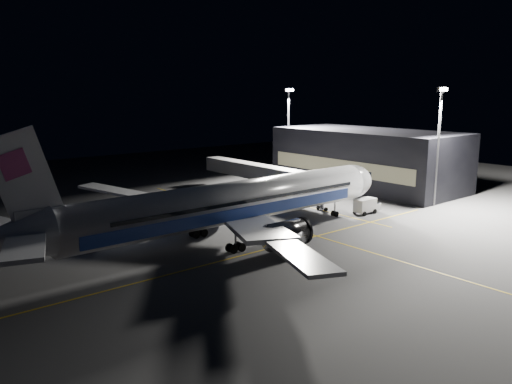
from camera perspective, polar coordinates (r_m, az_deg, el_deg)
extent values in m
plane|color=#4C4C4F|center=(68.66, -2.51, -5.47)|extent=(200.00, 200.00, 0.00)
cube|color=gold|center=(74.86, 3.62, -4.04)|extent=(0.25, 80.00, 0.01)
cube|color=gold|center=(64.19, 0.74, -6.66)|extent=(70.00, 0.25, 0.01)
cube|color=gold|center=(89.93, 4.85, -1.44)|extent=(0.25, 40.00, 0.01)
cylinder|color=silver|center=(67.32, -2.55, -1.14)|extent=(48.00, 5.60, 5.60)
ellipsoid|color=silver|center=(83.69, 10.68, 1.14)|extent=(8.96, 5.60, 5.60)
cube|color=black|center=(85.28, 11.70, 1.97)|extent=(2.20, 3.40, 0.90)
cone|color=silver|center=(55.54, -26.82, -4.78)|extent=(9.00, 5.49, 5.49)
cube|color=#223D9C|center=(69.14, -4.60, -1.60)|extent=(42.24, 0.25, 1.50)
cube|color=#223D9C|center=(64.78, -1.77, -2.45)|extent=(42.24, 0.25, 1.50)
cube|color=silver|center=(72.76, -7.92, -1.58)|extent=(11.36, 15.23, 1.53)
cube|color=silver|center=(60.11, 0.16, -4.24)|extent=(11.36, 15.23, 1.53)
cube|color=silver|center=(81.19, -15.60, 0.08)|extent=(8.57, 13.22, 1.31)
cube|color=silver|center=(47.79, 5.17, -7.35)|extent=(8.57, 13.22, 1.31)
cube|color=silver|center=(50.67, -24.96, -5.73)|extent=(6.20, 9.67, 0.45)
cube|color=white|center=(54.83, -25.04, 1.51)|extent=(7.53, 0.40, 10.28)
cube|color=#CA458F|center=(54.45, -25.97, 2.86)|extent=(3.22, 0.55, 3.22)
cylinder|color=#B7B7BF|center=(75.78, -5.91, -1.91)|extent=(5.60, 3.40, 3.40)
cylinder|color=#B7B7BF|center=(62.06, 3.39, -4.86)|extent=(5.60, 3.40, 3.40)
cylinder|color=#9999A0|center=(81.89, 9.00, -1.92)|extent=(0.26, 0.26, 2.50)
cylinder|color=black|center=(82.08, 8.99, -2.46)|extent=(0.90, 0.70, 0.90)
cylinder|color=#9999A0|center=(70.06, -6.61, -4.12)|extent=(0.26, 0.26, 2.50)
cylinder|color=#9999A0|center=(63.29, -2.34, -5.75)|extent=(0.26, 0.26, 2.50)
cylinder|color=black|center=(70.25, -6.60, -4.67)|extent=(1.10, 1.60, 1.10)
cylinder|color=black|center=(63.50, -2.34, -6.36)|extent=(1.10, 1.60, 1.10)
cube|color=black|center=(109.22, 12.48, 3.80)|extent=(18.00, 40.00, 12.00)
cube|color=brown|center=(102.43, 9.33, 2.87)|extent=(0.15, 36.00, 3.00)
cube|color=#B2B2B7|center=(96.35, 0.71, 2.25)|extent=(3.00, 33.90, 2.80)
cube|color=#B2B2B7|center=(85.05, 7.63, 0.92)|extent=(3.60, 3.20, 3.40)
cylinder|color=#9999A0|center=(85.65, 7.58, -1.08)|extent=(0.70, 0.70, 3.10)
cylinder|color=black|center=(85.32, 8.00, -1.97)|extent=(0.70, 0.30, 0.70)
cylinder|color=black|center=(86.51, 7.12, -1.76)|extent=(0.70, 0.30, 0.70)
cylinder|color=#59595E|center=(116.46, 3.70, 6.48)|extent=(0.44, 0.44, 20.00)
cube|color=#59595E|center=(116.04, 3.77, 11.56)|extent=(2.40, 0.50, 0.80)
cube|color=white|center=(115.79, 3.89, 11.55)|extent=(2.20, 0.15, 0.60)
cylinder|color=#59595E|center=(92.64, 20.05, 4.56)|extent=(0.44, 0.44, 20.00)
cube|color=#59595E|center=(92.11, 20.49, 10.93)|extent=(2.40, 0.50, 0.80)
cube|color=white|center=(91.94, 20.69, 10.92)|extent=(2.20, 0.15, 0.60)
cube|color=silver|center=(84.49, 12.36, -1.46)|extent=(3.87, 1.94, 2.13)
cube|color=silver|center=(86.42, 13.30, -1.61)|extent=(1.55, 1.84, 1.16)
cube|color=black|center=(86.31, 13.31, -1.30)|extent=(1.16, 1.65, 0.48)
cylinder|color=black|center=(86.39, 12.36, -1.93)|extent=(0.77, 0.24, 0.77)
cylinder|color=black|center=(85.19, 13.43, -2.17)|extent=(0.77, 0.24, 0.77)
cylinder|color=black|center=(84.32, 11.21, -2.21)|extent=(0.77, 0.24, 0.77)
cylinder|color=black|center=(83.09, 12.29, -2.46)|extent=(0.77, 0.24, 0.77)
cube|color=black|center=(77.89, -15.46, -3.18)|extent=(3.05, 2.27, 1.26)
cube|color=black|center=(77.70, -15.49, -2.61)|extent=(1.36, 1.36, 0.69)
sphere|color=#FFF2CC|center=(76.93, -15.74, -3.38)|extent=(0.30, 0.30, 0.30)
sphere|color=#FFF2CC|center=(77.15, -14.90, -3.29)|extent=(0.30, 0.30, 0.30)
cylinder|color=black|center=(79.14, -14.85, -3.31)|extent=(0.72, 0.39, 0.69)
cylinder|color=black|center=(77.29, -14.54, -3.64)|extent=(0.72, 0.39, 0.69)
cylinder|color=black|center=(78.76, -16.32, -3.46)|extent=(0.72, 0.39, 0.69)
cylinder|color=black|center=(76.90, -16.04, -3.80)|extent=(0.72, 0.39, 0.69)
cone|color=#FF5D0A|center=(77.69, -7.86, -3.32)|extent=(0.42, 0.42, 0.63)
cone|color=#FF5D0A|center=(82.23, -4.74, -2.44)|extent=(0.40, 0.40, 0.60)
cone|color=#FF5D0A|center=(70.57, -11.44, -4.95)|extent=(0.42, 0.42, 0.64)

